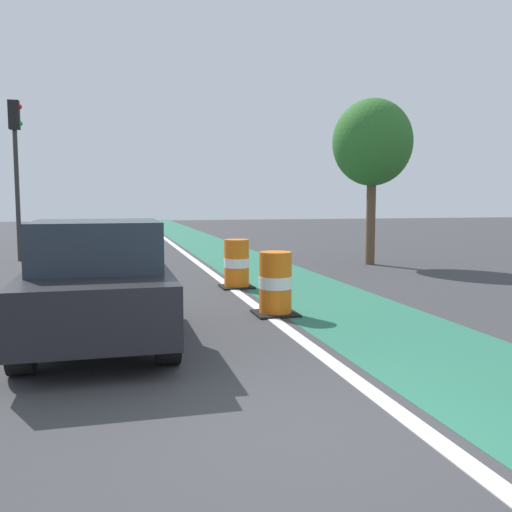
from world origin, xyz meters
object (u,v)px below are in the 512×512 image
parked_sedan_nearest (98,284)px  traffic_barrel_front (275,284)px  traffic_barrel_mid (237,264)px  street_tree_sidewalk (372,143)px  traffic_light_corner (16,152)px

parked_sedan_nearest → traffic_barrel_front: size_ratio=3.77×
traffic_barrel_mid → parked_sedan_nearest: bearing=-123.8°
parked_sedan_nearest → street_tree_sidewalk: (7.84, 7.74, 2.83)m
traffic_barrel_front → traffic_barrel_mid: (-0.01, 3.07, 0.00)m
street_tree_sidewalk → traffic_barrel_mid: bearing=-145.3°
parked_sedan_nearest → traffic_barrel_mid: 5.20m
parked_sedan_nearest → traffic_barrel_front: bearing=23.2°
traffic_barrel_mid → traffic_light_corner: traffic_light_corner is taller
traffic_barrel_mid → traffic_light_corner: 9.55m
traffic_barrel_front → street_tree_sidewalk: bearing=52.7°
traffic_barrel_mid → traffic_light_corner: bearing=128.3°
traffic_barrel_front → traffic_light_corner: (-5.63, 10.20, 2.97)m
traffic_barrel_front → street_tree_sidewalk: 8.75m
traffic_barrel_mid → street_tree_sidewalk: bearing=34.7°
traffic_light_corner → street_tree_sidewalk: size_ratio=1.02×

